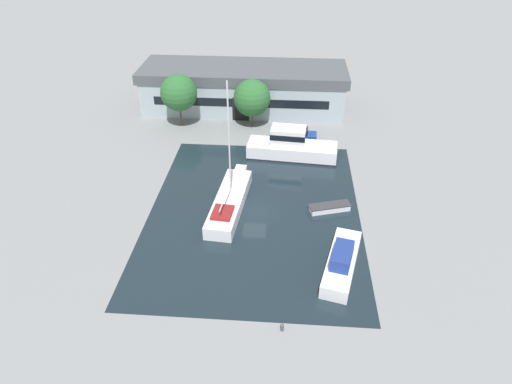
{
  "coord_description": "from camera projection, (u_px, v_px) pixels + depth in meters",
  "views": [
    {
      "loc": [
        3.02,
        -38.35,
        27.95
      ],
      "look_at": [
        0.0,
        2.18,
        1.0
      ],
      "focal_mm": 32.0,
      "sensor_mm": 36.0,
      "label": 1
    }
  ],
  "objects": [
    {
      "name": "sailboat_moored",
      "position": [
        230.0,
        201.0,
        47.73
      ],
      "size": [
        3.78,
        12.56,
        13.56
      ],
      "rotation": [
        0.0,
        0.0,
        -0.09
      ],
      "color": "white",
      "rests_on": "water_canal"
    },
    {
      "name": "cabin_boat",
      "position": [
        342.0,
        262.0,
        39.73
      ],
      "size": [
        4.23,
        8.53,
        2.53
      ],
      "rotation": [
        0.0,
        0.0,
        -0.24
      ],
      "color": "white",
      "rests_on": "water_canal"
    },
    {
      "name": "small_dinghy",
      "position": [
        330.0,
        208.0,
        47.48
      ],
      "size": [
        4.53,
        2.53,
        0.7
      ],
      "rotation": [
        0.0,
        0.0,
        1.87
      ],
      "color": "white",
      "rests_on": "water_canal"
    },
    {
      "name": "parked_car",
      "position": [
        300.0,
        134.0,
        60.66
      ],
      "size": [
        4.47,
        2.06,
        1.68
      ],
      "rotation": [
        0.0,
        0.0,
        4.67
      ],
      "color": "navy",
      "rests_on": "ground"
    },
    {
      "name": "quay_tree_near_building",
      "position": [
        252.0,
        98.0,
        62.57
      ],
      "size": [
        5.11,
        5.11,
        6.71
      ],
      "color": "brown",
      "rests_on": "ground"
    },
    {
      "name": "ground_plane",
      "position": [
        254.0,
        211.0,
        47.51
      ],
      "size": [
        440.0,
        440.0,
        0.0
      ],
      "primitive_type": "plane",
      "color": "gray"
    },
    {
      "name": "quay_tree_by_water",
      "position": [
        179.0,
        93.0,
        62.13
      ],
      "size": [
        5.02,
        5.02,
        7.42
      ],
      "color": "brown",
      "rests_on": "ground"
    },
    {
      "name": "water_canal",
      "position": [
        254.0,
        211.0,
        47.51
      ],
      "size": [
        21.65,
        29.01,
        0.01
      ],
      "primitive_type": "cube",
      "color": "black",
      "rests_on": "ground"
    },
    {
      "name": "motor_cruiser",
      "position": [
        291.0,
        147.0,
        56.49
      ],
      "size": [
        11.38,
        4.51,
        3.95
      ],
      "rotation": [
        0.0,
        0.0,
        1.48
      ],
      "color": "white",
      "rests_on": "water_canal"
    },
    {
      "name": "mooring_bollard",
      "position": [
        282.0,
        327.0,
        34.49
      ],
      "size": [
        0.29,
        0.29,
        0.68
      ],
      "color": "#47474C",
      "rests_on": "ground"
    },
    {
      "name": "warehouse_building",
      "position": [
        244.0,
        87.0,
        68.56
      ],
      "size": [
        30.39,
        9.96,
        6.32
      ],
      "rotation": [
        0.0,
        0.0,
        -0.0
      ],
      "color": "#99A8B2",
      "rests_on": "ground"
    }
  ]
}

